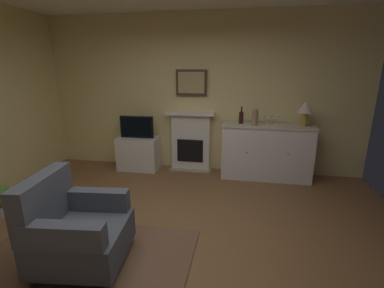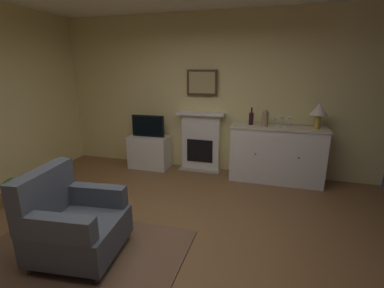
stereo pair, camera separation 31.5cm
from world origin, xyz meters
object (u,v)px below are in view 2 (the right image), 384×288
Objects in this scene: armchair at (73,222)px; wine_glass_center at (282,120)px; table_lamp at (319,111)px; wine_glass_left at (275,119)px; wine_bottle at (251,118)px; framed_picture at (202,83)px; tv_set at (148,126)px; fireplace_unit at (201,141)px; sideboard_cabinet at (276,154)px; vase_decorative at (265,118)px; tv_cabinet at (150,152)px; wine_glass_right at (289,120)px; potted_plant_fern at (15,189)px.

wine_glass_center is at bearing 52.00° from armchair.
wine_glass_left is (-0.64, -0.04, -0.16)m from table_lamp.
table_lamp is 1.38× the size of wine_bottle.
framed_picture reaches higher than tv_set.
sideboard_cabinet is at bearing -7.51° from fireplace_unit.
wine_bottle reaches higher than wine_glass_left.
tv_set is (-2.10, 0.04, -0.26)m from vase_decorative.
wine_bottle reaches higher than armchair.
armchair reaches higher than tv_cabinet.
framed_picture reaches higher than wine_bottle.
table_lamp is 0.45m from wine_glass_right.
sideboard_cabinet is 2.03× the size of tv_cabinet.
wine_glass_left is at bearing -12.84° from wine_bottle.
tv_set is 1.44× the size of potted_plant_fern.
potted_plant_fern is (-3.00, -1.97, -0.79)m from wine_bottle.
vase_decorative is 2.11m from tv_set.
fireplace_unit is at bearing 9.45° from tv_cabinet.
potted_plant_fern is (-1.13, -1.94, -0.05)m from tv_cabinet.
vase_decorative is at bearing -1.14° from tv_set.
tv_set is 2.62m from armchair.
potted_plant_fern is (-3.59, -1.93, -0.81)m from wine_glass_right.
tv_cabinet is at bearing 90.00° from tv_set.
sideboard_cabinet is at bearing 12.61° from vase_decorative.
framed_picture is 1.60m from wine_glass_right.
tv_cabinet is at bearing 98.00° from armchair.
tv_cabinet is at bearing 179.69° from wine_glass_right.
framed_picture is 0.89× the size of tv_set.
sideboard_cabinet is 9.21× the size of wine_glass_center.
tv_set is 2.30m from potted_plant_fern.
wine_bottle is 0.39× the size of tv_cabinet.
wine_glass_center is (0.04, -0.01, 0.59)m from sideboard_cabinet.
wine_glass_right is (0.15, 0.00, 0.59)m from sideboard_cabinet.
tv_set is at bearing -179.84° from table_lamp.
potted_plant_fern is at bearing -150.80° from sideboard_cabinet.
wine_glass_left is 0.22× the size of tv_cabinet.
table_lamp reaches higher than wine_bottle.
wine_glass_left is 3.22m from armchair.
wine_bottle is 0.59m from wine_glass_right.
wine_bottle is at bearing 177.44° from table_lamp.
table_lamp is 2.91m from tv_set.
tv_set is (-1.87, -0.05, -0.23)m from wine_bottle.
armchair is (-1.99, -2.55, -0.68)m from wine_glass_center.
framed_picture reaches higher than fireplace_unit.
wine_bottle is at bearing 1.64° from tv_set.
sideboard_cabinet is at bearing 160.79° from wine_glass_center.
potted_plant_fern is (-3.22, -1.88, -0.83)m from vase_decorative.
wine_glass_center is 0.18× the size of armchair.
framed_picture is at bearing 90.00° from fireplace_unit.
armchair is at bearing -82.00° from tv_cabinet.
framed_picture reaches higher than wine_glass_center.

